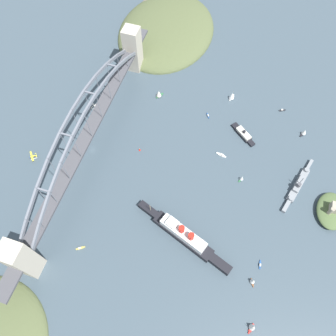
# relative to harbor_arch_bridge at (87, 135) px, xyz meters

# --- Properties ---
(ground_plane) EXTENTS (1400.00, 1400.00, 0.00)m
(ground_plane) POSITION_rel_harbor_arch_bridge_xyz_m (0.00, -0.00, -28.00)
(ground_plane) COLOR #3D4C56
(harbor_arch_bridge) EXTENTS (303.28, 16.76, 62.89)m
(harbor_arch_bridge) POSITION_rel_harbor_arch_bridge_xyz_m (0.00, 0.00, 0.00)
(harbor_arch_bridge) COLOR #BCB29E
(harbor_arch_bridge) RESTS_ON ground
(headland_west_shore) EXTENTS (149.45, 116.11, 29.01)m
(headland_west_shore) POSITION_rel_harbor_arch_bridge_xyz_m (-190.76, 14.28, -28.00)
(headland_west_shore) COLOR #515B38
(headland_west_shore) RESTS_ON ground
(ocean_liner) EXTENTS (40.26, 93.12, 21.50)m
(ocean_liner) POSITION_rel_harbor_arch_bridge_xyz_m (57.35, 111.67, -21.56)
(ocean_liner) COLOR black
(ocean_liner) RESTS_ON ground
(naval_cruiser) EXTENTS (62.88, 21.79, 16.56)m
(naval_cruiser) POSITION_rel_harbor_arch_bridge_xyz_m (-22.72, 199.72, -25.19)
(naval_cruiser) COLOR gray
(naval_cruiser) RESTS_ON ground
(harbor_ferry_steamer) EXTENTS (24.44, 28.22, 7.46)m
(harbor_ferry_steamer) POSITION_rel_harbor_arch_bridge_xyz_m (-64.35, 139.11, -25.77)
(harbor_ferry_steamer) COLOR black
(harbor_ferry_steamer) RESTS_ON ground
(fort_island_mid_harbor) EXTENTS (37.06, 26.18, 16.38)m
(fort_island_mid_harbor) POSITION_rel_harbor_arch_bridge_xyz_m (-5.57, 231.14, -23.63)
(fort_island_mid_harbor) COLOR #4C6038
(fort_island_mid_harbor) RESTS_ON ground
(seaplane_taxiing_near_bridge) EXTENTS (9.09, 10.63, 4.83)m
(seaplane_taxiing_near_bridge) POSITION_rel_harbor_arch_bridge_xyz_m (-50.33, -20.72, -25.96)
(seaplane_taxiing_near_bridge) COLOR #B7B7B2
(seaplane_taxiing_near_bridge) RESTS_ON ground
(seaplane_second_in_formation) EXTENTS (10.07, 9.49, 5.12)m
(seaplane_second_in_formation) POSITION_rel_harbor_arch_bridge_xyz_m (25.66, -51.86, -25.82)
(seaplane_second_in_formation) COLOR #B7B7B2
(seaplane_second_in_formation) RESTS_ON ground
(small_boat_0) EXTENTS (3.88, 10.49, 2.52)m
(small_boat_0) POSITION_rel_harbor_arch_bridge_xyz_m (-33.78, 123.73, -27.10)
(small_boat_0) COLOR silver
(small_boat_0) RESTS_ON ground
(small_boat_1) EXTENTS (8.37, 5.75, 10.10)m
(small_boat_1) POSITION_rel_harbor_arch_bridge_xyz_m (109.18, 181.90, -23.29)
(small_boat_1) COLOR #B2231E
(small_boat_1) RESTS_ON ground
(small_boat_2) EXTENTS (7.88, 6.32, 7.97)m
(small_boat_2) POSITION_rel_harbor_arch_bridge_xyz_m (-84.60, 197.78, -24.29)
(small_boat_2) COLOR black
(small_boat_2) RESTS_ON ground
(small_boat_3) EXTENTS (4.36, 6.94, 2.19)m
(small_boat_3) POSITION_rel_harbor_arch_bridge_xyz_m (-108.33, 172.64, -27.23)
(small_boat_3) COLOR black
(small_boat_3) RESTS_ON ground
(small_boat_4) EXTENTS (9.49, 7.49, 9.72)m
(small_boat_4) POSITION_rel_harbor_arch_bridge_xyz_m (-86.49, 40.76, -23.51)
(small_boat_4) COLOR #2D6B3D
(small_boat_4) RESTS_ON ground
(small_boat_5) EXTENTS (6.79, 5.25, 8.63)m
(small_boat_5) POSITION_rel_harbor_arch_bridge_xyz_m (75.69, 175.80, -23.95)
(small_boat_5) COLOR brown
(small_boat_5) RESTS_ON ground
(small_boat_6) EXTENTS (7.63, 2.02, 1.95)m
(small_boat_6) POSITION_rel_harbor_arch_bridge_xyz_m (60.17, 179.54, -27.31)
(small_boat_6) COLOR #234C8C
(small_boat_6) RESTS_ON ground
(small_boat_7) EXTENTS (6.75, 4.56, 2.07)m
(small_boat_7) POSITION_rel_harbor_arch_bridge_xyz_m (-76.96, 98.87, -27.27)
(small_boat_7) COLOR #234C8C
(small_boat_7) RESTS_ON ground
(small_boat_8) EXTENTS (10.35, 6.93, 10.42)m
(small_boat_8) POSITION_rel_harbor_arch_bridge_xyz_m (-107.93, 117.15, -23.20)
(small_boat_8) COLOR silver
(small_boat_8) RESTS_ON ground
(small_boat_9) EXTENTS (6.20, 4.83, 7.46)m
(small_boat_9) POSITION_rel_harbor_arch_bridge_xyz_m (-13.59, 148.01, -24.56)
(small_boat_9) COLOR #2D6B3D
(small_boat_9) RESTS_ON ground
(small_boat_10) EXTENTS (5.46, 7.22, 1.80)m
(small_boat_10) POSITION_rel_harbor_arch_bridge_xyz_m (93.57, 30.45, -27.36)
(small_boat_10) COLOR gold
(small_boat_10) RESTS_ON ground
(channel_marker_buoy) EXTENTS (2.20, 2.20, 2.75)m
(channel_marker_buoy) POSITION_rel_harbor_arch_bridge_xyz_m (-14.85, 44.58, -26.89)
(channel_marker_buoy) COLOR red
(channel_marker_buoy) RESTS_ON ground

